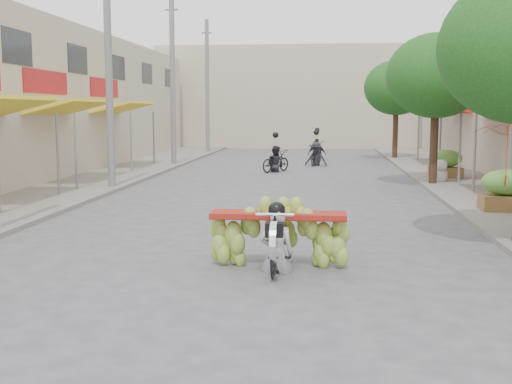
% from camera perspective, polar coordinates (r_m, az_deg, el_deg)
% --- Properties ---
extents(ground, '(120.00, 120.00, 0.00)m').
position_cam_1_polar(ground, '(9.17, -4.34, -9.49)').
color(ground, '#5A5A5F').
rests_on(ground, ground).
extents(sidewalk_left, '(4.00, 60.00, 0.12)m').
position_cam_1_polar(sidewalk_left, '(25.28, -13.95, 1.24)').
color(sidewalk_left, gray).
rests_on(sidewalk_left, ground).
extents(sidewalk_right, '(4.00, 60.00, 0.12)m').
position_cam_1_polar(sidewalk_right, '(24.38, 18.74, 0.85)').
color(sidewalk_right, gray).
rests_on(sidewalk_right, ground).
extents(far_building, '(20.00, 6.00, 7.00)m').
position_cam_1_polar(far_building, '(46.67, 4.04, 8.36)').
color(far_building, '#C0B197').
rests_on(far_building, ground).
extents(utility_pole_mid, '(0.60, 0.24, 8.00)m').
position_cam_1_polar(utility_pole_mid, '(21.83, -12.97, 10.76)').
color(utility_pole_mid, slate).
rests_on(utility_pole_mid, ground).
extents(utility_pole_far, '(0.60, 0.24, 8.00)m').
position_cam_1_polar(utility_pole_far, '(30.48, -7.42, 9.86)').
color(utility_pole_far, slate).
rests_on(utility_pole_far, ground).
extents(utility_pole_back, '(0.60, 0.24, 8.00)m').
position_cam_1_polar(utility_pole_back, '(39.29, -4.36, 9.32)').
color(utility_pole_back, slate).
rests_on(utility_pole_back, ground).
extents(street_tree_mid, '(3.40, 3.40, 5.25)m').
position_cam_1_polar(street_tree_mid, '(22.98, 15.73, 9.89)').
color(street_tree_mid, '#3A2719').
rests_on(street_tree_mid, ground).
extents(street_tree_far, '(3.40, 3.40, 5.25)m').
position_cam_1_polar(street_tree_far, '(34.86, 12.38, 9.03)').
color(street_tree_far, '#3A2719').
rests_on(street_tree_far, ground).
extents(produce_crate_mid, '(1.20, 0.88, 1.16)m').
position_cam_1_polar(produce_crate_mid, '(17.37, 21.31, 0.43)').
color(produce_crate_mid, olive).
rests_on(produce_crate_mid, ground).
extents(produce_crate_far, '(1.20, 0.88, 1.16)m').
position_cam_1_polar(produce_crate_far, '(25.14, 16.52, 2.61)').
color(produce_crate_far, olive).
rests_on(produce_crate_far, ground).
extents(banana_motorbike, '(2.29, 1.92, 1.94)m').
position_cam_1_polar(banana_motorbike, '(10.66, 1.91, -3.39)').
color(banana_motorbike, black).
rests_on(banana_motorbike, ground).
extents(market_umbrella, '(2.26, 2.26, 1.59)m').
position_cam_1_polar(market_umbrella, '(16.56, 21.62, 5.93)').
color(market_umbrella, '#AA3E16').
rests_on(market_umbrella, ground).
extents(pedestrian, '(0.88, 0.80, 1.53)m').
position_cam_1_polar(pedestrian, '(23.81, 16.20, 2.79)').
color(pedestrian, white).
rests_on(pedestrian, ground).
extents(bg_motorbike_a, '(1.42, 1.73, 1.95)m').
position_cam_1_polar(bg_motorbike_a, '(27.40, 1.74, 3.33)').
color(bg_motorbike_a, black).
rests_on(bg_motorbike_a, ground).
extents(bg_motorbike_b, '(1.16, 1.91, 1.95)m').
position_cam_1_polar(bg_motorbike_b, '(30.53, 5.36, 3.88)').
color(bg_motorbike_b, black).
rests_on(bg_motorbike_b, ground).
extents(bg_motorbike_c, '(1.06, 1.83, 1.95)m').
position_cam_1_polar(bg_motorbike_c, '(34.22, 5.44, 4.17)').
color(bg_motorbike_c, black).
rests_on(bg_motorbike_c, ground).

